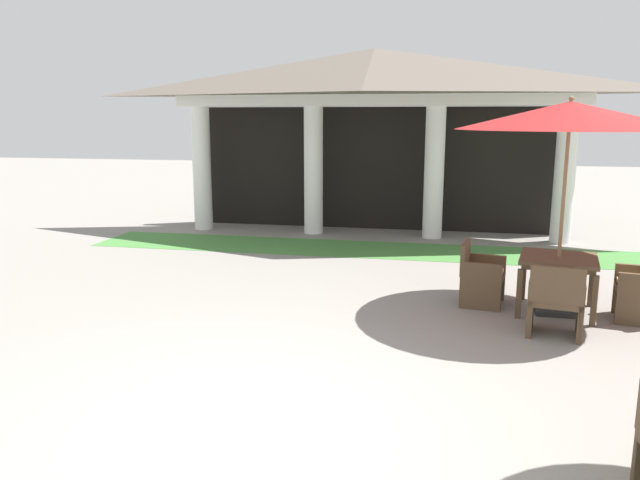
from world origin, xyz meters
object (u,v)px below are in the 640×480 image
Objects in this scene: patio_chair_mid_left_south at (556,302)px; patio_chair_mid_left_east at (640,289)px; patio_table_mid_left at (558,264)px; patio_umbrella_mid_left at (570,117)px; patio_chair_mid_left_west at (480,276)px.

patio_chair_mid_left_east is (1.14, 0.81, -0.01)m from patio_chair_mid_left_south.
patio_chair_mid_left_south reaches higher than patio_table_mid_left.
patio_umbrella_mid_left is 3.41× the size of patio_chair_mid_left_east.
patio_chair_mid_left_west is (-0.98, 0.17, -0.25)m from patio_table_mid_left.
patio_umbrella_mid_left reaches higher than patio_chair_mid_left_west.
patio_chair_mid_left_west is (-0.81, 1.14, -0.02)m from patio_chair_mid_left_south.
patio_umbrella_mid_left reaches higher than patio_chair_mid_left_south.
patio_chair_mid_left_south is 1.06× the size of patio_chair_mid_left_east.
patio_chair_mid_left_south is 1.40m from patio_chair_mid_left_west.
patio_chair_mid_left_east is at bearing 90.00° from patio_chair_mid_left_west.
patio_umbrella_mid_left reaches higher than patio_chair_mid_left_east.
patio_table_mid_left is 0.39× the size of patio_umbrella_mid_left.
patio_chair_mid_left_west is at bearing 170.19° from patio_umbrella_mid_left.
patio_chair_mid_left_south is at bearing 45.05° from patio_chair_mid_left_west.
patio_chair_mid_left_west reaches higher than patio_table_mid_left.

